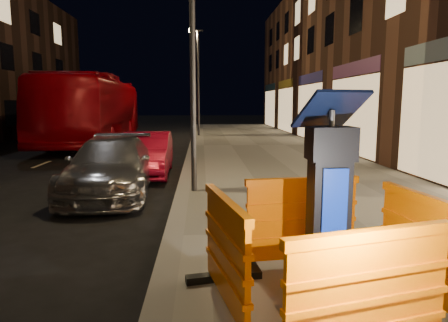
{
  "coord_description": "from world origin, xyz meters",
  "views": [
    {
      "loc": [
        0.43,
        -5.65,
        2.08
      ],
      "look_at": [
        0.8,
        1.0,
        1.1
      ],
      "focal_mm": 32.0,
      "sensor_mm": 36.0,
      "label": 1
    }
  ],
  "objects": [
    {
      "name": "bus_doubledecker",
      "position": [
        -4.93,
        14.86,
        0.0
      ],
      "size": [
        3.35,
        12.22,
        3.37
      ],
      "primitive_type": "imported",
      "rotation": [
        0.0,
        0.0,
        0.04
      ],
      "color": "#98030D",
      "rests_on": "ground"
    },
    {
      "name": "car_silver",
      "position": [
        -1.64,
        3.47,
        0.0
      ],
      "size": [
        2.04,
        4.51,
        1.28
      ],
      "primitive_type": "imported",
      "rotation": [
        0.0,
        0.0,
        0.06
      ],
      "color": "#A8A8AD",
      "rests_on": "ground"
    },
    {
      "name": "barrier_kerbside",
      "position": [
        0.64,
        -2.13,
        0.68
      ],
      "size": [
        0.83,
        1.46,
        1.07
      ],
      "primitive_type": "cube",
      "rotation": [
        0.0,
        0.0,
        1.78
      ],
      "color": "#F96C00",
      "rests_on": "sidewalk"
    },
    {
      "name": "barrier_back",
      "position": [
        1.59,
        -1.18,
        0.68
      ],
      "size": [
        1.43,
        0.72,
        1.07
      ],
      "primitive_type": "cube",
      "rotation": [
        0.0,
        0.0,
        0.12
      ],
      "color": "#F96C00",
      "rests_on": "sidewalk"
    },
    {
      "name": "kerb",
      "position": [
        0.0,
        0.0,
        0.07
      ],
      "size": [
        0.3,
        60.0,
        0.15
      ],
      "primitive_type": "cube",
      "color": "slate",
      "rests_on": "ground"
    },
    {
      "name": "barrier_bldgside",
      "position": [
        2.54,
        -2.13,
        0.68
      ],
      "size": [
        0.74,
        1.44,
        1.07
      ],
      "primitive_type": "cube",
      "rotation": [
        0.0,
        0.0,
        1.71
      ],
      "color": "#F96C00",
      "rests_on": "sidewalk"
    },
    {
      "name": "car_red",
      "position": [
        -1.16,
        5.79,
        0.0
      ],
      "size": [
        1.39,
        3.77,
        1.23
      ],
      "primitive_type": "imported",
      "rotation": [
        0.0,
        0.0,
        0.02
      ],
      "color": "maroon",
      "rests_on": "ground"
    },
    {
      "name": "ground_plane",
      "position": [
        0.0,
        0.0,
        0.0
      ],
      "size": [
        120.0,
        120.0,
        0.0
      ],
      "primitive_type": "plane",
      "color": "black",
      "rests_on": "ground"
    },
    {
      "name": "barrier_front",
      "position": [
        1.59,
        -3.08,
        0.68
      ],
      "size": [
        1.47,
        0.9,
        1.07
      ],
      "primitive_type": "cube",
      "rotation": [
        0.0,
        0.0,
        0.26
      ],
      "color": "#F96C00",
      "rests_on": "sidewalk"
    },
    {
      "name": "sidewalk",
      "position": [
        3.0,
        0.0,
        0.07
      ],
      "size": [
        6.0,
        60.0,
        0.15
      ],
      "primitive_type": "cube",
      "color": "gray",
      "rests_on": "ground"
    },
    {
      "name": "street_lamp_mid",
      "position": [
        0.25,
        3.0,
        3.15
      ],
      "size": [
        0.12,
        0.12,
        6.0
      ],
      "primitive_type": "cylinder",
      "color": "#3F3F44",
      "rests_on": "sidewalk"
    },
    {
      "name": "street_lamp_far",
      "position": [
        0.25,
        18.0,
        3.15
      ],
      "size": [
        0.12,
        0.12,
        6.0
      ],
      "primitive_type": "cylinder",
      "color": "#3F3F44",
      "rests_on": "sidewalk"
    },
    {
      "name": "parking_kiosk",
      "position": [
        1.59,
        -2.13,
        1.11
      ],
      "size": [
        0.7,
        0.7,
        1.92
      ],
      "primitive_type": "cube",
      "rotation": [
        0.0,
        0.0,
        0.17
      ],
      "color": "black",
      "rests_on": "sidewalk"
    }
  ]
}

